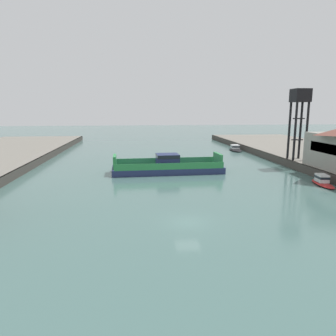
{
  "coord_description": "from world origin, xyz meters",
  "views": [
    {
      "loc": [
        -5.15,
        -29.66,
        11.19
      ],
      "look_at": [
        0.0,
        19.24,
        2.0
      ],
      "focal_mm": 33.47,
      "sensor_mm": 36.0,
      "label": 1
    }
  ],
  "objects": [
    {
      "name": "ground_plane",
      "position": [
        0.0,
        0.0,
        0.0
      ],
      "size": [
        400.0,
        400.0,
        0.0
      ],
      "primitive_type": "plane",
      "color": "#476B66"
    },
    {
      "name": "chain_ferry",
      "position": [
        0.59,
        25.65,
        1.04
      ],
      "size": [
        19.99,
        7.1,
        3.35
      ],
      "color": "navy",
      "rests_on": "ground"
    },
    {
      "name": "moored_boat_near_right",
      "position": [
        22.85,
        13.65,
        0.61
      ],
      "size": [
        2.75,
        6.37,
        1.59
      ],
      "color": "red",
      "rests_on": "ground"
    },
    {
      "name": "moored_boat_mid_left",
      "position": [
        22.5,
        54.29,
        0.58
      ],
      "size": [
        3.68,
        8.44,
        1.55
      ],
      "color": "black",
      "rests_on": "ground"
    },
    {
      "name": "crane_tower",
      "position": [
        26.38,
        28.46,
        11.94
      ],
      "size": [
        3.03,
        3.03,
        13.6
      ],
      "color": "black",
      "rests_on": "quay_right"
    }
  ]
}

